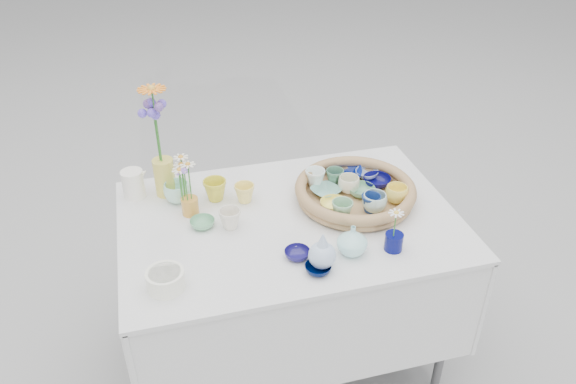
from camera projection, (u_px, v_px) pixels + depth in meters
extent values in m
plane|color=#989995|center=(289.00, 356.00, 2.53)|extent=(80.00, 80.00, 0.00)
imported|color=#021260|center=(345.00, 173.00, 2.33)|extent=(0.18, 0.18, 0.03)
imported|color=#080745|center=(377.00, 181.00, 2.27)|extent=(0.14, 0.14, 0.04)
imported|color=#FFE359|center=(397.00, 194.00, 2.16)|extent=(0.10, 0.10, 0.07)
imported|color=#69A87F|center=(362.00, 191.00, 2.21)|extent=(0.12, 0.12, 0.03)
imported|color=#7DB287|center=(342.00, 210.00, 2.06)|extent=(0.09, 0.09, 0.07)
imported|color=#7AB4A5|center=(326.00, 191.00, 2.21)|extent=(0.14, 0.14, 0.03)
imported|color=white|center=(315.00, 178.00, 2.25)|extent=(0.10, 0.10, 0.08)
imported|color=#F1E9C9|center=(349.00, 184.00, 2.22)|extent=(0.10, 0.10, 0.07)
imported|color=#99AED4|center=(367.00, 174.00, 2.32)|extent=(0.11, 0.11, 0.03)
imported|color=navy|center=(371.00, 203.00, 2.10)|extent=(0.09, 0.09, 0.07)
imported|color=#FFEB60|center=(334.00, 205.00, 2.13)|extent=(0.12, 0.12, 0.03)
imported|color=silver|center=(374.00, 202.00, 2.11)|extent=(0.12, 0.12, 0.07)
imported|color=#427055|center=(335.00, 177.00, 2.26)|extent=(0.09, 0.09, 0.07)
imported|color=gold|center=(215.00, 190.00, 2.20)|extent=(0.12, 0.12, 0.09)
imported|color=#FCE369|center=(245.00, 193.00, 2.19)|extent=(0.10, 0.10, 0.07)
imported|color=#64A777|center=(203.00, 223.00, 2.06)|extent=(0.09, 0.09, 0.03)
imported|color=silver|center=(230.00, 219.00, 2.05)|extent=(0.09, 0.09, 0.08)
imported|color=#151053|center=(297.00, 254.00, 1.91)|extent=(0.11, 0.11, 0.03)
imported|color=#A9E5CB|center=(177.00, 192.00, 2.19)|extent=(0.11, 0.11, 0.08)
imported|color=#000B34|center=(318.00, 268.00, 1.85)|extent=(0.12, 0.12, 0.03)
imported|color=#ACEDE7|center=(352.00, 240.00, 1.91)|extent=(0.14, 0.14, 0.11)
cylinder|color=#05094F|center=(394.00, 242.00, 1.94)|extent=(0.08, 0.08, 0.06)
cylinder|color=gold|center=(165.00, 177.00, 2.22)|extent=(0.11, 0.11, 0.15)
cylinder|color=gold|center=(190.00, 206.00, 2.12)|extent=(0.08, 0.08, 0.07)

